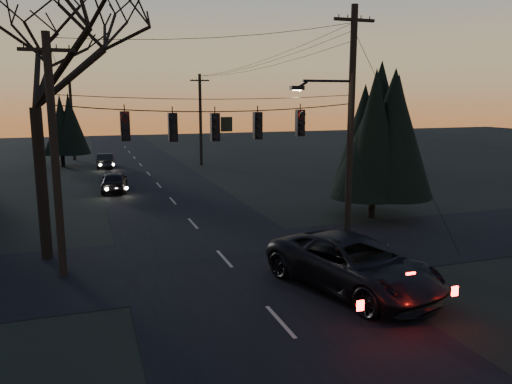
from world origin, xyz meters
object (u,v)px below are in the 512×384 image
object	(u,v)px
utility_pole_left	(64,276)
utility_pole_far_r	(201,165)
evergreen_right	(375,138)
bare_tree_left	(30,42)
utility_pole_right	(346,246)
suv_near	(353,264)
sedan_oncoming_a	(114,182)
sedan_oncoming_b	(106,161)
utility_pole_far_l	(75,160)

from	to	relation	value
utility_pole_left	utility_pole_far_r	bearing A→B (deg)	67.67
evergreen_right	bare_tree_left	bearing A→B (deg)	-173.65
utility_pole_right	suv_near	xyz separation A→B (m)	(-2.30, -4.51, 0.89)
utility_pole_far_r	suv_near	xyz separation A→B (m)	(-2.30, -32.51, 0.89)
suv_near	evergreen_right	bearing A→B (deg)	38.19
utility_pole_right	evergreen_right	xyz separation A→B (m)	(3.87, 4.23, 4.25)
sedan_oncoming_a	suv_near	bearing A→B (deg)	113.57
utility_pole_far_r	sedan_oncoming_a	bearing A→B (deg)	-127.13
bare_tree_left	sedan_oncoming_b	world-z (taller)	bare_tree_left
utility_pole_far_r	bare_tree_left	xyz separation A→B (m)	(-12.18, -25.56, 8.36)
utility_pole_far_r	evergreen_right	bearing A→B (deg)	-80.76
bare_tree_left	sedan_oncoming_a	world-z (taller)	bare_tree_left
utility_pole_far_l	sedan_oncoming_b	world-z (taller)	utility_pole_far_l
utility_pole_far_r	utility_pole_right	bearing A→B (deg)	-90.00
utility_pole_far_l	evergreen_right	world-z (taller)	evergreen_right
utility_pole_far_l	utility_pole_right	bearing A→B (deg)	-72.28
utility_pole_left	utility_pole_far_l	xyz separation A→B (m)	(0.00, 36.00, 0.00)
utility_pole_left	suv_near	world-z (taller)	utility_pole_left
utility_pole_right	bare_tree_left	bearing A→B (deg)	168.67
utility_pole_left	sedan_oncoming_b	bearing A→B (deg)	84.51
utility_pole_far_r	sedan_oncoming_a	xyz separation A→B (m)	(-8.70, -11.49, 0.70)
evergreen_right	sedan_oncoming_b	distance (m)	28.15
bare_tree_left	sedan_oncoming_a	distance (m)	16.39
evergreen_right	sedan_oncoming_a	size ratio (longest dim) A/B	1.78
utility_pole_far_l	sedan_oncoming_b	distance (m)	7.42
utility_pole_right	evergreen_right	size ratio (longest dim) A/B	1.37
utility_pole_far_l	bare_tree_left	distance (m)	34.59
utility_pole_right	sedan_oncoming_b	distance (m)	30.43
utility_pole_left	utility_pole_far_r	xyz separation A→B (m)	(11.50, 28.00, 0.00)
bare_tree_left	evergreen_right	bearing A→B (deg)	6.35
sedan_oncoming_a	utility_pole_left	bearing A→B (deg)	87.01
utility_pole_right	sedan_oncoming_a	size ratio (longest dim) A/B	2.44
utility_pole_far_l	utility_pole_far_r	bearing A→B (deg)	-34.82
suv_near	sedan_oncoming_a	world-z (taller)	suv_near
utility_pole_far_l	bare_tree_left	bearing A→B (deg)	-91.17
utility_pole_left	suv_near	bearing A→B (deg)	-26.12
utility_pole_far_r	bare_tree_left	bearing A→B (deg)	-115.49
utility_pole_far_r	utility_pole_far_l	distance (m)	14.01
utility_pole_left	bare_tree_left	bearing A→B (deg)	105.68
bare_tree_left	suv_near	bearing A→B (deg)	-35.11
suv_near	utility_pole_right	bearing A→B (deg)	46.39
utility_pole_far_r	utility_pole_far_l	bearing A→B (deg)	145.18
suv_near	sedan_oncoming_b	distance (m)	34.27
bare_tree_left	utility_pole_far_r	bearing A→B (deg)	64.51
utility_pole_left	sedan_oncoming_a	xyz separation A→B (m)	(2.80, 16.51, 0.70)
suv_near	utility_pole_far_l	bearing A→B (deg)	86.21
bare_tree_left	sedan_oncoming_b	xyz separation A→B (m)	(3.48, 26.71, -7.71)
sedan_oncoming_a	sedan_oncoming_b	distance (m)	12.65
utility_pole_far_l	evergreen_right	distance (m)	35.55
utility_pole_far_l	sedan_oncoming_a	world-z (taller)	utility_pole_far_l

